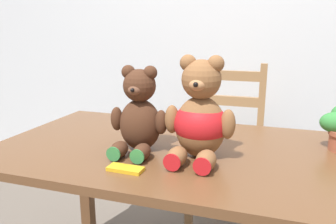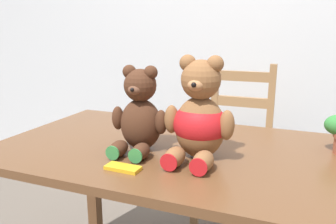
{
  "view_description": "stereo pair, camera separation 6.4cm",
  "coord_description": "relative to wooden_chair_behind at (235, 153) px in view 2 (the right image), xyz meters",
  "views": [
    {
      "loc": [
        0.3,
        -0.73,
        1.18
      ],
      "look_at": [
        -0.06,
        0.34,
        0.91
      ],
      "focal_mm": 35.0,
      "sensor_mm": 36.0,
      "label": 1
    },
    {
      "loc": [
        0.36,
        -0.71,
        1.18
      ],
      "look_at": [
        -0.06,
        0.34,
        0.91
      ],
      "focal_mm": 35.0,
      "sensor_mm": 36.0,
      "label": 2
    }
  ],
  "objects": [
    {
      "name": "dining_table",
      "position": [
        -0.06,
        -0.75,
        0.17
      ],
      "size": [
        1.47,
        0.8,
        0.76
      ],
      "color": "brown",
      "rests_on": "ground_plane"
    },
    {
      "name": "teddy_bear_left",
      "position": [
        -0.22,
        -0.82,
        0.41
      ],
      "size": [
        0.22,
        0.22,
        0.31
      ],
      "rotation": [
        0.0,
        0.0,
        3.17
      ],
      "color": "#472819",
      "rests_on": "dining_table"
    },
    {
      "name": "chocolate_bar",
      "position": [
        -0.19,
        -1.01,
        0.28
      ],
      "size": [
        0.12,
        0.05,
        0.01
      ],
      "primitive_type": "cube",
      "rotation": [
        0.0,
        0.0,
        -0.04
      ],
      "color": "gold",
      "rests_on": "dining_table"
    },
    {
      "name": "wooden_chair_behind",
      "position": [
        0.0,
        0.0,
        0.0
      ],
      "size": [
        0.38,
        0.45,
        1.01
      ],
      "rotation": [
        0.0,
        0.0,
        3.14
      ],
      "color": "#997047",
      "rests_on": "ground_plane"
    },
    {
      "name": "wall_back",
      "position": [
        -0.06,
        0.49,
        0.81
      ],
      "size": [
        8.0,
        0.04,
        2.6
      ],
      "primitive_type": "cube",
      "color": "silver",
      "rests_on": "ground_plane"
    },
    {
      "name": "teddy_bear_right",
      "position": [
        0.01,
        -0.82,
        0.42
      ],
      "size": [
        0.25,
        0.25,
        0.35
      ],
      "rotation": [
        0.0,
        0.0,
        3.12
      ],
      "color": "brown",
      "rests_on": "dining_table"
    }
  ]
}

